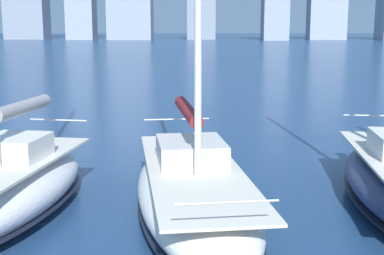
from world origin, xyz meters
The scene contains 2 objects.
sailboat_maroon centered at (-0.11, -6.48, 0.68)m, with size 4.00×8.94×10.41m.
sailboat_grey centered at (4.19, -6.24, 0.81)m, with size 3.09×6.86×12.79m.
Camera 1 is at (-0.43, 5.65, 4.49)m, focal length 50.00 mm.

